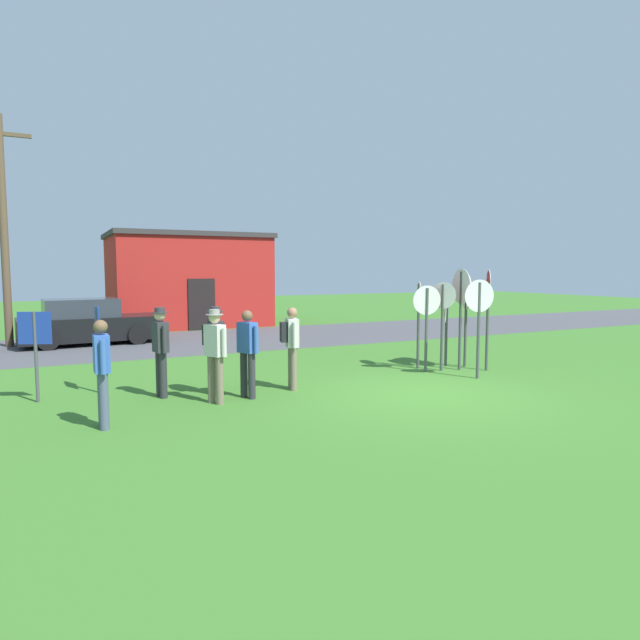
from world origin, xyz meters
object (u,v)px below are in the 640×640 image
object	(u,v)px
stop_sign_low_front	(461,300)
person_on_left	(102,368)
person_in_teal	(161,347)
stop_sign_tallest	(442,312)
utility_pole	(4,227)
person_in_dark_shirt	(215,344)
person_in_blue	(247,349)
info_panel_middle	(35,340)
parked_car_on_street	(88,323)
info_panel_leftmost	(98,333)
stop_sign_nearest	(466,303)
stop_sign_center_cluster	(419,311)
person_holding_notes	(215,350)
stop_sign_leaning_right	(427,314)
stop_sign_rear_left	(479,311)
person_near_signs	(291,342)
stop_sign_leaning_left	(488,302)
stop_sign_rear_right	(446,314)

from	to	relation	value
stop_sign_low_front	person_on_left	bearing A→B (deg)	-170.47
stop_sign_low_front	person_in_teal	size ratio (longest dim) A/B	1.43
stop_sign_tallest	person_in_teal	bearing A→B (deg)	178.31
utility_pole	person_in_dark_shirt	bearing A→B (deg)	-67.19
person_in_blue	info_panel_middle	xyz separation A→B (m)	(-3.60, 1.44, 0.21)
utility_pole	stop_sign_tallest	xyz separation A→B (m)	(9.69, -9.50, -2.36)
parked_car_on_street	info_panel_leftmost	bearing A→B (deg)	-92.22
stop_sign_nearest	person_in_dark_shirt	xyz separation A→B (m)	(-6.54, -0.23, -0.62)
stop_sign_center_cluster	person_in_blue	size ratio (longest dim) A/B	1.28
person_holding_notes	stop_sign_leaning_right	bearing A→B (deg)	8.09
stop_sign_rear_left	person_in_teal	world-z (taller)	stop_sign_rear_left
utility_pole	stop_sign_rear_left	world-z (taller)	utility_pole
person_in_dark_shirt	person_near_signs	xyz separation A→B (m)	(1.53, -0.22, -0.03)
person_in_teal	info_panel_middle	xyz separation A→B (m)	(-2.14, 0.62, 0.18)
stop_sign_center_cluster	stop_sign_leaning_right	xyz separation A→B (m)	(-0.12, -0.47, -0.04)
person_in_blue	stop_sign_tallest	bearing A→B (deg)	6.89
person_near_signs	person_in_blue	xyz separation A→B (m)	(-1.05, -0.33, -0.03)
person_in_dark_shirt	stop_sign_leaning_left	bearing A→B (deg)	-3.60
person_in_blue	stop_sign_rear_right	bearing A→B (deg)	11.12
stop_sign_low_front	person_in_teal	distance (m)	7.15
stop_sign_leaning_right	person_on_left	size ratio (longest dim) A/B	1.23
person_holding_notes	person_in_dark_shirt	size ratio (longest dim) A/B	1.00
stop_sign_rear_right	info_panel_middle	xyz separation A→B (m)	(-9.33, 0.31, -0.16)
person_in_dark_shirt	info_panel_middle	xyz separation A→B (m)	(-3.13, 0.89, 0.15)
parked_car_on_street	person_in_teal	size ratio (longest dim) A/B	2.54
person_on_left	stop_sign_rear_right	bearing A→B (deg)	13.56
stop_sign_leaning_left	person_holding_notes	size ratio (longest dim) A/B	1.42
stop_sign_center_cluster	person_in_blue	xyz separation A→B (m)	(-4.83, -1.10, -0.49)
stop_sign_low_front	person_near_signs	distance (m)	4.65
stop_sign_tallest	stop_sign_leaning_left	xyz separation A→B (m)	(0.98, -0.49, 0.24)
person_holding_notes	person_near_signs	size ratio (longest dim) A/B	1.03
stop_sign_nearest	stop_sign_rear_left	world-z (taller)	stop_sign_nearest
stop_sign_tallest	person_in_teal	world-z (taller)	stop_sign_tallest
stop_sign_rear_left	info_panel_leftmost	world-z (taller)	stop_sign_rear_left
stop_sign_leaning_left	person_on_left	xyz separation A→B (m)	(-8.83, -1.03, -0.73)
stop_sign_leaning_right	person_in_blue	distance (m)	4.77
stop_sign_tallest	stop_sign_rear_right	bearing A→B (deg)	42.87
utility_pole	stop_sign_center_cluster	size ratio (longest dim) A/B	3.35
parked_car_on_street	stop_sign_tallest	distance (m)	11.68
parked_car_on_street	person_near_signs	distance (m)	9.86
utility_pole	stop_sign_leaning_right	xyz separation A→B (m)	(9.21, -9.50, -2.40)
stop_sign_nearest	stop_sign_leaning_left	size ratio (longest dim) A/B	0.96
person_near_signs	person_on_left	size ratio (longest dim) A/B	1.00
stop_sign_leaning_left	person_near_signs	bearing A→B (deg)	177.81
utility_pole	person_in_blue	size ratio (longest dim) A/B	4.30
stop_sign_nearest	info_panel_leftmost	world-z (taller)	stop_sign_nearest
person_near_signs	stop_sign_center_cluster	bearing A→B (deg)	11.48
stop_sign_leaning_right	utility_pole	bearing A→B (deg)	134.10
stop_sign_tallest	person_in_blue	xyz separation A→B (m)	(-5.19, -0.63, -0.49)
stop_sign_rear_right	person_holding_notes	bearing A→B (deg)	-168.81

